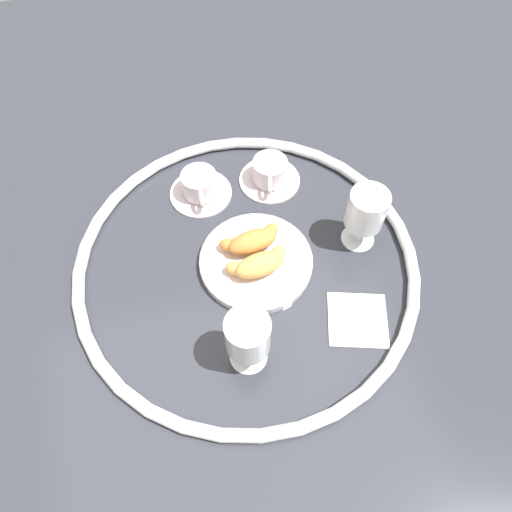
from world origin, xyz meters
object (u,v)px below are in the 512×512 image
at_px(coffee_cup_near, 270,173).
at_px(juice_glass_right, 248,336).
at_px(coffee_cup_far, 200,187).
at_px(folded_napkin, 358,319).
at_px(croissant_small, 252,241).
at_px(croissant_large, 259,264).
at_px(juice_glass_left, 365,211).
at_px(pastry_plate, 256,261).

xyz_separation_m(coffee_cup_near, juice_glass_right, (-0.15, -0.38, 0.07)).
distance_m(coffee_cup_far, folded_napkin, 0.43).
bearing_deg(coffee_cup_far, croissant_small, -68.78).
bearing_deg(croissant_large, croissant_small, 88.69).
xyz_separation_m(croissant_small, coffee_cup_near, (0.09, 0.17, -0.01)).
bearing_deg(coffee_cup_near, juice_glass_left, -56.39).
bearing_deg(coffee_cup_far, coffee_cup_near, -2.03).
height_order(coffee_cup_far, juice_glass_right, juice_glass_right).
distance_m(pastry_plate, croissant_small, 0.04).
bearing_deg(folded_napkin, croissant_small, 126.52).
height_order(juice_glass_left, folded_napkin, juice_glass_left).
distance_m(croissant_large, croissant_small, 0.06).
xyz_separation_m(pastry_plate, croissant_large, (-0.00, -0.02, 0.03)).
relative_size(pastry_plate, juice_glass_right, 1.62).
bearing_deg(juice_glass_right, juice_glass_left, 33.16).
relative_size(coffee_cup_near, juice_glass_left, 0.97).
xyz_separation_m(juice_glass_right, folded_napkin, (0.22, 0.01, -0.09)).
xyz_separation_m(coffee_cup_far, folded_napkin, (0.22, -0.38, -0.02)).
height_order(pastry_plate, juice_glass_right, juice_glass_right).
height_order(croissant_large, coffee_cup_far, croissant_large).
relative_size(croissant_large, coffee_cup_far, 1.00).
xyz_separation_m(coffee_cup_far, juice_glass_left, (0.29, -0.20, 0.07)).
bearing_deg(juice_glass_right, folded_napkin, 3.28).
xyz_separation_m(croissant_small, coffee_cup_far, (-0.07, 0.17, -0.01)).
relative_size(pastry_plate, croissant_small, 1.66).
bearing_deg(croissant_large, pastry_plate, 87.71).
height_order(pastry_plate, juice_glass_left, juice_glass_left).
xyz_separation_m(pastry_plate, folded_napkin, (0.15, -0.17, -0.01)).
height_order(croissant_small, coffee_cup_far, croissant_small).
height_order(coffee_cup_far, folded_napkin, coffee_cup_far).
distance_m(pastry_plate, folded_napkin, 0.23).
height_order(croissant_large, juice_glass_left, juice_glass_left).
relative_size(croissant_large, juice_glass_left, 0.97).
distance_m(croissant_large, juice_glass_right, 0.18).
distance_m(pastry_plate, juice_glass_left, 0.23).
relative_size(pastry_plate, juice_glass_left, 1.62).
bearing_deg(juice_glass_right, pastry_plate, 70.09).
xyz_separation_m(croissant_small, juice_glass_right, (-0.07, -0.21, 0.06)).
bearing_deg(pastry_plate, coffee_cup_far, 108.21).
bearing_deg(pastry_plate, juice_glass_left, 0.93).
xyz_separation_m(croissant_large, coffee_cup_near, (0.09, 0.22, -0.01)).
height_order(pastry_plate, coffee_cup_near, coffee_cup_near).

